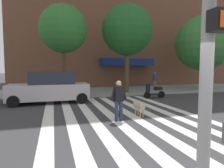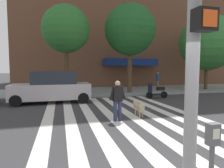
{
  "view_description": "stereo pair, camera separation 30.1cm",
  "coord_description": "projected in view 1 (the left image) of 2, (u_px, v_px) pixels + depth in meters",
  "views": [
    {
      "loc": [
        -2.62,
        -2.58,
        2.16
      ],
      "look_at": [
        0.04,
        6.35,
        1.39
      ],
      "focal_mm": 31.57,
      "sensor_mm": 36.0,
      "label": 1
    },
    {
      "loc": [
        -2.33,
        -2.66,
        2.16
      ],
      "look_at": [
        0.04,
        6.35,
        1.39
      ],
      "focal_mm": 31.57,
      "sensor_mm": 36.0,
      "label": 2
    }
  ],
  "objects": [
    {
      "name": "crosswalk_stripes",
      "position": [
        121.0,
        115.0,
        8.93
      ],
      "size": [
        6.75,
        10.85,
        0.01
      ],
      "color": "silver",
      "rests_on": "ground_plane"
    },
    {
      "name": "street_tree_further",
      "position": [
        203.0,
        43.0,
        18.55
      ],
      "size": [
        5.12,
        5.12,
        6.89
      ],
      "color": "#4C3823",
      "rests_on": "sidewalk_far"
    },
    {
      "name": "ground_plane",
      "position": [
        115.0,
        116.0,
        8.85
      ],
      "size": [
        160.0,
        160.0,
        0.0
      ],
      "primitive_type": "plane",
      "color": "#353538"
    },
    {
      "name": "parked_car_behind_first",
      "position": [
        50.0,
        88.0,
        12.03
      ],
      "size": [
        4.72,
        1.92,
        1.94
      ],
      "color": "#BCB4B7",
      "rests_on": "ground_plane"
    },
    {
      "name": "street_tree_middle",
      "position": [
        127.0,
        30.0,
        15.97
      ],
      "size": [
        4.14,
        4.14,
        7.16
      ],
      "color": "#4C3823",
      "rests_on": "sidewalk_far"
    },
    {
      "name": "sidewalk_far",
      "position": [
        85.0,
        92.0,
        17.17
      ],
      "size": [
        80.0,
        6.0,
        0.15
      ],
      "primitive_type": "cube",
      "color": "gray",
      "rests_on": "ground_plane"
    },
    {
      "name": "street_tree_nearest",
      "position": [
        63.0,
        29.0,
        14.27
      ],
      "size": [
        3.49,
        3.49,
        6.59
      ],
      "color": "#4C3823",
      "rests_on": "sidewalk_far"
    },
    {
      "name": "dog_on_leash",
      "position": [
        139.0,
        106.0,
        8.81
      ],
      "size": [
        0.33,
        0.96,
        0.65
      ],
      "color": "tan",
      "rests_on": "ground_plane"
    },
    {
      "name": "pedestrian_bystander",
      "position": [
        155.0,
        80.0,
        17.89
      ],
      "size": [
        0.33,
        0.7,
        1.64
      ],
      "color": "#6B6051",
      "rests_on": "sidewalk_far"
    },
    {
      "name": "parked_scooter",
      "position": [
        154.0,
        92.0,
        13.97
      ],
      "size": [
        1.63,
        0.5,
        1.11
      ],
      "color": "black",
      "rests_on": "ground_plane"
    },
    {
      "name": "pedestrian_dog_walker",
      "position": [
        119.0,
        98.0,
        7.93
      ],
      "size": [
        0.71,
        0.29,
        1.64
      ],
      "color": "#282D4C",
      "rests_on": "ground_plane"
    }
  ]
}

